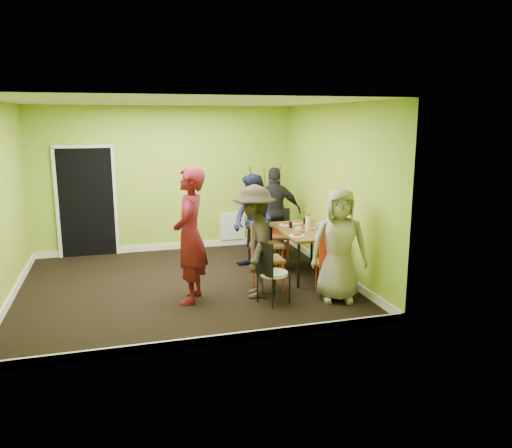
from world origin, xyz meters
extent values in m
plane|color=black|center=(0.00, 0.00, 0.00)|extent=(5.00, 5.00, 0.00)
cube|color=#96B62F|center=(0.00, 2.25, 1.40)|extent=(5.00, 0.04, 2.80)
cube|color=#96B62F|center=(0.00, -2.25, 1.40)|extent=(5.00, 0.04, 2.80)
cube|color=#96B62F|center=(-2.50, 0.00, 1.40)|extent=(0.04, 4.50, 2.80)
cube|color=#96B62F|center=(2.50, 0.00, 1.40)|extent=(0.04, 4.50, 2.80)
cube|color=white|center=(0.00, 0.00, 2.80)|extent=(5.00, 4.50, 0.04)
cube|color=black|center=(-1.50, 2.22, 1.02)|extent=(1.00, 0.05, 2.04)
cube|color=white|center=(1.30, 2.22, 0.40)|extent=(0.50, 0.04, 0.55)
cylinder|color=black|center=(1.66, -0.63, 0.35)|extent=(0.04, 0.04, 0.71)
cylinder|color=black|center=(2.44, -0.63, 0.35)|extent=(0.04, 0.04, 0.71)
cylinder|color=black|center=(1.66, 0.75, 0.35)|extent=(0.04, 0.04, 0.71)
cylinder|color=black|center=(2.44, 0.75, 0.35)|extent=(0.04, 0.04, 0.71)
cube|color=brown|center=(2.05, 0.06, 0.73)|extent=(0.90, 1.50, 0.04)
cylinder|color=red|center=(1.36, 0.50, 0.24)|extent=(0.03, 0.03, 0.47)
cylinder|color=red|center=(1.29, 0.15, 0.24)|extent=(0.03, 0.03, 0.47)
cylinder|color=red|center=(1.71, 0.43, 0.24)|extent=(0.03, 0.03, 0.47)
cylinder|color=red|center=(1.64, 0.08, 0.24)|extent=(0.03, 0.03, 0.47)
cube|color=brown|center=(1.50, 0.29, 0.47)|extent=(0.49, 0.49, 0.04)
cube|color=red|center=(1.31, 0.33, 0.75)|extent=(0.11, 0.40, 0.52)
cylinder|color=red|center=(1.01, -0.41, 0.24)|extent=(0.03, 0.03, 0.48)
cylinder|color=red|center=(1.00, -0.78, 0.24)|extent=(0.03, 0.03, 0.48)
cylinder|color=red|center=(1.37, -0.42, 0.24)|extent=(0.03, 0.03, 0.48)
cylinder|color=red|center=(1.36, -0.78, 0.24)|extent=(0.03, 0.03, 0.48)
cube|color=brown|center=(1.19, -0.60, 0.48)|extent=(0.43, 0.43, 0.04)
cube|color=red|center=(0.98, -0.59, 0.77)|extent=(0.04, 0.41, 0.53)
cylinder|color=red|center=(2.12, 1.16, 0.20)|extent=(0.02, 0.02, 0.40)
cylinder|color=red|center=(1.82, 1.24, 0.20)|extent=(0.02, 0.02, 0.40)
cylinder|color=red|center=(2.03, 0.87, 0.20)|extent=(0.02, 0.02, 0.40)
cylinder|color=red|center=(1.74, 0.95, 0.20)|extent=(0.02, 0.02, 0.40)
cube|color=brown|center=(1.93, 1.06, 0.40)|extent=(0.44, 0.44, 0.04)
cube|color=red|center=(1.98, 1.22, 0.64)|extent=(0.33, 0.12, 0.45)
cylinder|color=red|center=(1.84, -1.02, 0.23)|extent=(0.03, 0.03, 0.46)
cylinder|color=red|center=(2.18, -1.11, 0.23)|extent=(0.03, 0.03, 0.46)
cylinder|color=red|center=(1.93, -0.68, 0.23)|extent=(0.03, 0.03, 0.46)
cylinder|color=red|center=(2.27, -0.77, 0.23)|extent=(0.03, 0.03, 0.46)
cube|color=brown|center=(2.06, -0.90, 0.46)|extent=(0.50, 0.50, 0.04)
cube|color=red|center=(2.01, -1.09, 0.74)|extent=(0.38, 0.13, 0.51)
cylinder|color=black|center=(0.89, -1.04, 0.21)|extent=(0.02, 0.02, 0.42)
cylinder|color=black|center=(1.02, -1.34, 0.21)|extent=(0.02, 0.02, 0.42)
cylinder|color=black|center=(1.18, -0.92, 0.21)|extent=(0.02, 0.02, 0.42)
cylinder|color=black|center=(1.31, -1.21, 0.21)|extent=(0.02, 0.02, 0.42)
cylinder|color=white|center=(1.10, -1.13, 0.43)|extent=(0.39, 0.39, 0.05)
cube|color=black|center=(0.94, -1.20, 0.68)|extent=(0.17, 0.34, 0.47)
cylinder|color=brown|center=(1.69, 2.10, 0.82)|extent=(0.24, 0.39, 1.65)
cylinder|color=brown|center=(2.11, 2.10, 0.82)|extent=(0.24, 0.39, 1.65)
cylinder|color=brown|center=(1.90, 1.86, 0.82)|extent=(0.03, 0.38, 1.61)
cube|color=brown|center=(1.90, 2.05, 0.77)|extent=(0.44, 0.04, 0.04)
cylinder|color=white|center=(1.85, 0.49, 0.76)|extent=(0.26, 0.26, 0.01)
cylinder|color=white|center=(1.73, -0.35, 0.76)|extent=(0.24, 0.24, 0.01)
cylinder|color=white|center=(2.08, 0.60, 0.76)|extent=(0.23, 0.23, 0.01)
cylinder|color=white|center=(2.11, -0.51, 0.76)|extent=(0.27, 0.27, 0.01)
cylinder|color=white|center=(2.23, 0.18, 0.76)|extent=(0.24, 0.24, 0.01)
cylinder|color=white|center=(2.25, -0.18, 0.76)|extent=(0.23, 0.23, 0.01)
cylinder|color=white|center=(2.06, 0.02, 0.87)|extent=(0.07, 0.07, 0.24)
cylinder|color=blue|center=(2.22, -0.31, 0.84)|extent=(0.08, 0.08, 0.18)
cylinder|color=red|center=(2.02, 0.16, 0.79)|extent=(0.04, 0.04, 0.09)
cylinder|color=black|center=(1.85, 0.26, 0.80)|extent=(0.06, 0.06, 0.10)
cylinder|color=black|center=(2.20, 0.51, 0.80)|extent=(0.06, 0.06, 0.10)
cylinder|color=black|center=(2.11, -0.34, 0.79)|extent=(0.06, 0.06, 0.09)
imported|color=white|center=(1.86, -0.10, 0.79)|extent=(0.11, 0.11, 0.09)
imported|color=white|center=(2.25, 0.05, 0.80)|extent=(0.11, 0.11, 0.10)
imported|color=maroon|center=(0.00, -0.73, 0.96)|extent=(0.67, 0.81, 1.91)
imported|color=black|center=(1.25, 0.46, 0.83)|extent=(0.90, 0.99, 1.65)
imported|color=#2D251E|center=(0.92, -0.78, 0.82)|extent=(0.86, 1.18, 1.64)
imported|color=black|center=(1.91, 1.30, 0.84)|extent=(1.04, 0.59, 1.67)
imported|color=gray|center=(2.02, -1.27, 0.81)|extent=(0.91, 0.72, 1.62)
camera|label=1|loc=(-0.97, -7.49, 2.56)|focal=35.00mm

